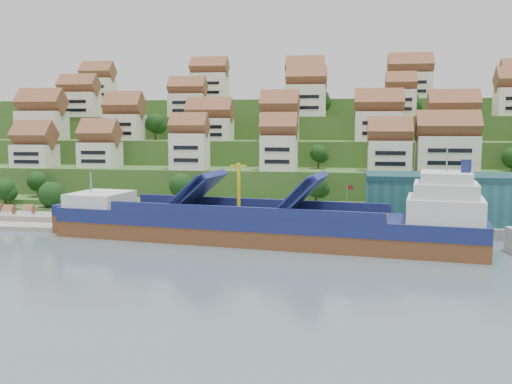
# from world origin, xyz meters

# --- Properties ---
(ground) EXTENTS (300.00, 300.00, 0.00)m
(ground) POSITION_xyz_m (0.00, 0.00, 0.00)
(ground) COLOR slate
(ground) RESTS_ON ground
(quay) EXTENTS (180.00, 14.00, 2.20)m
(quay) POSITION_xyz_m (20.00, 15.00, 1.10)
(quay) COLOR gray
(quay) RESTS_ON ground
(pebble_beach) EXTENTS (45.00, 20.00, 1.00)m
(pebble_beach) POSITION_xyz_m (-58.00, 12.00, 0.50)
(pebble_beach) COLOR gray
(pebble_beach) RESTS_ON ground
(hillside) EXTENTS (260.00, 128.00, 31.00)m
(hillside) POSITION_xyz_m (0.00, 103.55, 10.66)
(hillside) COLOR #2D4C1E
(hillside) RESTS_ON ground
(hillside_village) EXTENTS (157.47, 63.10, 29.15)m
(hillside_village) POSITION_xyz_m (1.48, 60.56, 24.46)
(hillside_village) COLOR silver
(hillside_village) RESTS_ON ground
(hillside_trees) EXTENTS (143.54, 62.52, 31.61)m
(hillside_trees) POSITION_xyz_m (-9.18, 45.14, 16.92)
(hillside_trees) COLOR #173A13
(hillside_trees) RESTS_ON ground
(flagpole) EXTENTS (1.28, 0.16, 8.00)m
(flagpole) POSITION_xyz_m (18.11, 10.00, 6.88)
(flagpole) COLOR gray
(flagpole) RESTS_ON quay
(beach_huts) EXTENTS (14.40, 3.70, 2.20)m
(beach_huts) POSITION_xyz_m (-60.00, 10.75, 2.10)
(beach_huts) COLOR white
(beach_huts) RESTS_ON pebble_beach
(cargo_ship) EXTENTS (83.06, 23.53, 18.26)m
(cargo_ship) POSITION_xyz_m (3.78, -1.19, 3.44)
(cargo_ship) COLOR brown
(cargo_ship) RESTS_ON ground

